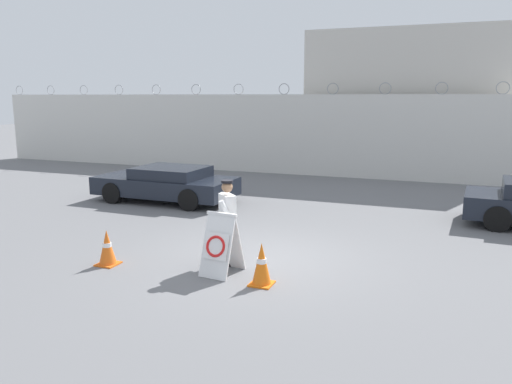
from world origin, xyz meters
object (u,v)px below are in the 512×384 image
at_px(barricade_sign, 221,244).
at_px(traffic_cone_mid, 107,248).
at_px(security_guard, 227,219).
at_px(traffic_cone_near, 262,264).
at_px(parked_car_front_coupe, 167,183).

distance_m(barricade_sign, traffic_cone_mid, 2.35).
relative_size(security_guard, traffic_cone_near, 2.21).
bearing_deg(traffic_cone_near, barricade_sign, 164.12).
bearing_deg(traffic_cone_near, parked_car_front_coupe, 133.39).
height_order(barricade_sign, traffic_cone_near, barricade_sign).
distance_m(traffic_cone_mid, parked_car_front_coupe, 6.07).
bearing_deg(barricade_sign, parked_car_front_coupe, 135.41).
bearing_deg(security_guard, barricade_sign, -33.45).
bearing_deg(barricade_sign, security_guard, 106.85).
relative_size(barricade_sign, parked_car_front_coupe, 0.26).
distance_m(traffic_cone_near, parked_car_front_coupe, 7.70).
xyz_separation_m(traffic_cone_near, parked_car_front_coupe, (-5.29, 5.60, 0.20)).
bearing_deg(parked_car_front_coupe, barricade_sign, 130.58).
bearing_deg(traffic_cone_near, security_guard, 142.55).
relative_size(security_guard, parked_car_front_coupe, 0.38).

